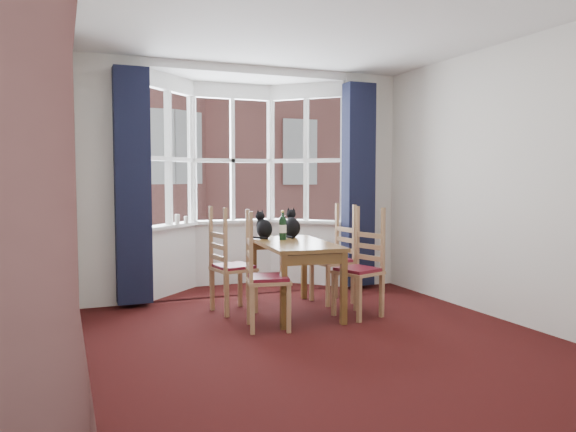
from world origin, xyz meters
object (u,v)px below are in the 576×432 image
chair_left_near (259,280)px  cat_left (264,227)px  chair_left_far (226,269)px  wine_bottle (283,227)px  candle_tall (177,219)px  candle_short (186,220)px  cat_right (292,226)px  chair_right_far (339,261)px  chair_right_near (364,271)px  dining_table (295,251)px

chair_left_near → cat_left: cat_left is taller
chair_left_far → wine_bottle: (0.66, 0.01, 0.43)m
candle_tall → candle_short: (0.12, 0.03, -0.01)m
cat_right → candle_tall: bearing=139.5°
chair_right_far → candle_tall: bearing=145.6°
cat_right → candle_short: size_ratio=3.69×
chair_left_near → chair_right_near: 1.21m
chair_left_far → wine_bottle: wine_bottle is taller
chair_left_far → candle_tall: candle_tall is taller
cat_left → candle_tall: (-0.79, 0.97, 0.05)m
cat_left → candle_tall: bearing=129.5°
chair_left_near → chair_right_far: 1.49m
chair_right_near → candle_tall: (-1.60, 1.82, 0.46)m
chair_left_near → chair_left_far: bearing=98.8°
chair_left_near → candle_short: size_ratio=9.71×
dining_table → chair_right_far: (0.68, 0.30, -0.19)m
chair_left_near → chair_left_far: size_ratio=1.00×
chair_left_far → candle_short: bearing=97.9°
chair_left_far → candle_tall: (-0.29, 1.18, 0.46)m
chair_left_near → wine_bottle: 1.02m
chair_right_near → chair_left_near: bearing=-175.2°
chair_right_far → chair_left_far: bearing=-178.3°
cat_right → dining_table: bearing=-108.6°
chair_left_far → cat_right: cat_right is taller
chair_right_near → chair_right_far: (0.06, 0.69, 0.00)m
dining_table → candle_tall: (-0.98, 1.44, 0.27)m
dining_table → candle_short: 1.72m
chair_left_far → candle_tall: 1.30m
chair_right_near → candle_short: 2.42m
wine_bottle → candle_short: wine_bottle is taller
chair_left_far → chair_right_far: size_ratio=1.00×
chair_right_near → cat_right: 1.06m
chair_left_near → wine_bottle: bearing=54.2°
dining_table → chair_right_near: chair_right_near is taller
dining_table → chair_left_near: 0.78m
chair_left_far → dining_table: bearing=-20.4°
chair_left_near → cat_right: cat_right is taller
chair_left_far → chair_right_near: same height
wine_bottle → candle_short: 1.46m
chair_right_near → cat_right: (-0.47, 0.85, 0.42)m
wine_bottle → candle_tall: (-0.95, 1.17, 0.03)m
cat_left → cat_right: 0.34m
cat_right → chair_left_far: bearing=-166.3°
dining_table → chair_right_near: 0.76m
chair_left_far → cat_right: (0.85, 0.21, 0.42)m
chair_left_far → cat_right: size_ratio=2.63×
chair_left_far → cat_left: (0.51, 0.21, 0.41)m
chair_left_near → cat_right: size_ratio=2.63×
cat_right → candle_tall: 1.50m
wine_bottle → candle_short: bearing=124.6°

